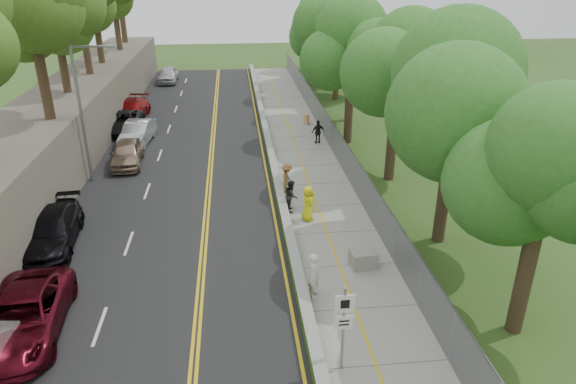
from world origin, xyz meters
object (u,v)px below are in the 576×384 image
object	(u,v)px
streetlight	(84,105)
signpost	(344,321)
construction_barrel	(306,119)
concrete_block	(363,259)
painter_0	(308,203)
person_far	(318,132)
car_2	(24,317)

from	to	relation	value
streetlight	signpost	xyz separation A→B (m)	(11.51, -17.02, -2.68)
construction_barrel	concrete_block	distance (m)	21.31
painter_0	construction_barrel	bearing A→B (deg)	-28.86
streetlight	signpost	distance (m)	20.72
construction_barrel	person_far	world-z (taller)	person_far
car_2	person_far	bearing A→B (deg)	51.38
signpost	concrete_block	size ratio (longest dim) A/B	2.83
construction_barrel	concrete_block	size ratio (longest dim) A/B	0.74
streetlight	concrete_block	xyz separation A→B (m)	(13.66, -11.11, -4.23)
streetlight	person_far	xyz separation A→B (m)	(14.36, 5.33, -3.74)
painter_0	person_far	xyz separation A→B (m)	(2.44, 11.86, -0.07)
signpost	person_far	xyz separation A→B (m)	(2.84, 22.34, -1.07)
construction_barrel	car_2	world-z (taller)	car_2
construction_barrel	person_far	bearing A→B (deg)	-88.00
streetlight	concrete_block	bearing A→B (deg)	-39.12
concrete_block	streetlight	bearing A→B (deg)	140.88
streetlight	person_far	size ratio (longest dim) A/B	4.73
construction_barrel	car_2	distance (m)	27.79
signpost	painter_0	world-z (taller)	signpost
concrete_block	car_2	size ratio (longest dim) A/B	0.20
signpost	construction_barrel	xyz separation A→B (m)	(2.67, 27.21, -1.51)
streetlight	concrete_block	size ratio (longest dim) A/B	7.31
car_2	painter_0	size ratio (longest dim) A/B	3.07
streetlight	concrete_block	world-z (taller)	streetlight
construction_barrel	concrete_block	bearing A→B (deg)	-91.41
painter_0	signpost	bearing A→B (deg)	156.69
construction_barrel	person_far	size ratio (longest dim) A/B	0.48
painter_0	person_far	size ratio (longest dim) A/B	1.08
streetlight	car_2	world-z (taller)	streetlight
signpost	construction_barrel	size ratio (longest dim) A/B	3.82
streetlight	car_2	xyz separation A→B (m)	(0.86, -14.20, -3.82)
concrete_block	car_2	world-z (taller)	car_2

